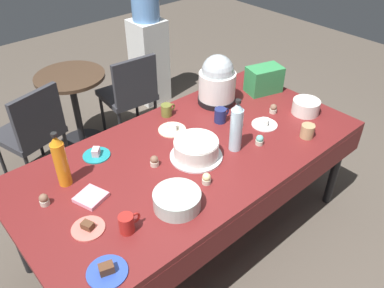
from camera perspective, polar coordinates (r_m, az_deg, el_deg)
The scene contains 29 objects.
ground at distance 2.92m, azimuth 0.00°, elevation -12.76°, with size 9.00×9.00×0.00m, color brown.
potluck_table at distance 2.44m, azimuth 0.00°, elevation -2.12°, with size 2.20×1.10×0.75m.
frosted_layer_cake at distance 2.32m, azimuth 0.62°, elevation -0.76°, with size 0.32×0.32×0.12m.
slow_cooker at distance 2.83m, azimuth 3.73°, elevation 9.21°, with size 0.28×0.28×0.37m.
glass_salad_bowl at distance 2.02m, azimuth -2.21°, elevation -8.19°, with size 0.25×0.25×0.09m, color #B2C6BC.
ceramic_snack_bowl at distance 2.86m, azimuth 16.36°, elevation 5.26°, with size 0.19×0.19×0.10m, color silver.
dessert_plate_coral at distance 2.00m, azimuth -15.01°, elevation -11.76°, with size 0.17×0.17×0.04m.
dessert_plate_cobalt at distance 1.81m, azimuth -12.36°, elevation -17.74°, with size 0.18×0.18×0.05m.
dessert_plate_cream at distance 2.58m, azimuth -2.94°, elevation 2.24°, with size 0.19×0.19×0.05m.
dessert_plate_white at distance 2.68m, azimuth 10.60°, elevation 2.94°, with size 0.17×0.17×0.05m.
dessert_plate_teal at distance 2.43m, azimuth -13.85°, elevation -1.45°, with size 0.17×0.17×0.05m.
cupcake_vanilla at distance 2.17m, azimuth -20.89°, elevation -7.65°, with size 0.05×0.05×0.07m.
cupcake_berry at distance 2.15m, azimuth 2.14°, elevation -5.12°, with size 0.05×0.05×0.07m.
cupcake_rose at distance 2.82m, azimuth 11.84°, elevation 5.09°, with size 0.05×0.05×0.07m.
cupcake_lemon at distance 2.28m, azimuth -5.55°, elevation -2.51°, with size 0.05×0.05×0.07m.
cupcake_cocoa at distance 2.63m, azimuth 6.87°, elevation 3.17°, with size 0.05×0.05×0.07m.
cupcake_mint at distance 2.48m, azimuth 9.89°, elevation 0.57°, with size 0.05×0.05×0.07m.
soda_bottle_orange_juice at distance 2.19m, azimuth -18.73°, elevation -2.37°, with size 0.07×0.07×0.34m.
soda_bottle_water at distance 2.34m, azimuth 6.52°, elevation 2.52°, with size 0.08×0.08×0.35m.
coffee_mug_red at distance 1.92m, azimuth -9.49°, elevation -11.40°, with size 0.12×0.07×0.10m.
coffee_mug_olive at distance 2.73m, azimuth -3.71°, elevation 5.00°, with size 0.12×0.08×0.09m.
coffee_mug_navy at distance 2.66m, azimuth 4.22°, elevation 4.25°, with size 0.12×0.08×0.10m.
coffee_mug_tan at distance 2.61m, azimuth 16.61°, elevation 1.86°, with size 0.13×0.09×0.09m.
soda_carton at distance 3.05m, azimuth 10.52°, elevation 9.29°, with size 0.26×0.16×0.20m, color #338C4C.
paper_napkin_stack at distance 2.14m, azimuth -14.61°, elevation -7.56°, with size 0.14×0.14×0.02m, color pink.
maroon_chair_left at distance 3.31m, azimuth -22.39°, elevation 2.06°, with size 0.54×0.54×0.85m.
maroon_chair_right at distance 3.63m, azimuth -9.08°, elevation 7.60°, with size 0.48×0.48×0.85m.
round_cafe_table at distance 3.63m, azimuth -16.92°, elevation 6.51°, with size 0.60×0.60×0.72m.
water_cooler at distance 4.24m, azimuth -6.41°, elevation 13.65°, with size 0.32×0.32×1.24m.
Camera 1 is at (-1.27, -1.43, 2.20)m, focal length 36.36 mm.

